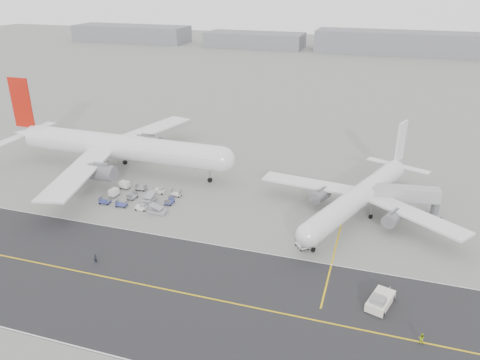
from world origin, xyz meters
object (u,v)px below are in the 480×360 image
(airliner_a, at_px, (116,146))
(pushback_tug, at_px, (380,301))
(airliner_b, at_px, (360,195))
(ground_crew_a, at_px, (96,259))
(ground_crew_b, at_px, (421,338))
(jet_bridge, at_px, (401,195))

(airliner_a, relative_size, pushback_tug, 8.15)
(airliner_a, height_order, airliner_b, airliner_a)
(airliner_a, xyz_separation_m, ground_crew_a, (19.69, -40.61, -5.71))
(airliner_a, height_order, ground_crew_b, airliner_a)
(pushback_tug, bearing_deg, ground_crew_a, -159.12)
(airliner_a, xyz_separation_m, ground_crew_b, (75.69, -44.04, -5.75))
(jet_bridge, bearing_deg, airliner_a, 169.11)
(airliner_a, relative_size, airliner_b, 1.47)
(ground_crew_a, distance_m, ground_crew_b, 56.11)
(pushback_tug, bearing_deg, airliner_b, 117.99)
(airliner_a, distance_m, airliner_b, 64.29)
(airliner_a, xyz_separation_m, jet_bridge, (72.23, -3.60, -1.97))
(ground_crew_b, bearing_deg, airliner_a, -20.89)
(ground_crew_a, xyz_separation_m, ground_crew_b, (56.00, -3.43, -0.04))
(airliner_b, distance_m, ground_crew_a, 55.67)
(pushback_tug, bearing_deg, airliner_a, 168.96)
(jet_bridge, bearing_deg, ground_crew_a, -152.88)
(pushback_tug, height_order, jet_bridge, jet_bridge)
(pushback_tug, relative_size, ground_crew_a, 4.49)
(airliner_b, relative_size, ground_crew_a, 24.91)
(airliner_b, height_order, ground_crew_b, airliner_b)
(airliner_b, distance_m, ground_crew_b, 39.10)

